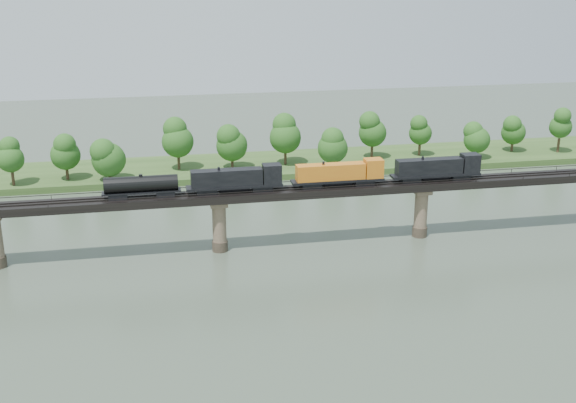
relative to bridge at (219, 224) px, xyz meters
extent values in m
plane|color=#364334|center=(0.00, -30.00, -5.46)|extent=(400.00, 400.00, 0.00)
cube|color=#2D4A1D|center=(0.00, 55.00, -4.66)|extent=(300.00, 24.00, 1.60)
cylinder|color=#473A2D|center=(0.00, 0.00, -4.46)|extent=(3.00, 3.00, 2.00)
cylinder|color=#79654F|center=(0.00, 0.00, 0.04)|extent=(2.60, 2.60, 9.00)
cube|color=#79654F|center=(0.00, 0.00, 4.04)|extent=(3.20, 3.20, 1.00)
cylinder|color=#473A2D|center=(40.00, 0.00, -4.46)|extent=(3.00, 3.00, 2.00)
cylinder|color=#79654F|center=(40.00, 0.00, 0.04)|extent=(2.60, 2.60, 9.00)
cube|color=#79654F|center=(40.00, 0.00, 4.04)|extent=(3.20, 3.20, 1.00)
cube|color=black|center=(0.00, 0.00, 5.29)|extent=(220.00, 5.00, 1.50)
cube|color=black|center=(0.00, -0.75, 6.12)|extent=(220.00, 0.12, 0.16)
cube|color=black|center=(0.00, 0.75, 6.12)|extent=(220.00, 0.12, 0.16)
cube|color=black|center=(0.00, -2.40, 6.74)|extent=(220.00, 0.10, 0.10)
cube|color=black|center=(0.00, 2.40, 6.74)|extent=(220.00, 0.10, 0.10)
cube|color=black|center=(0.00, -2.40, 6.39)|extent=(0.08, 0.08, 0.70)
cube|color=black|center=(0.00, 2.40, 6.39)|extent=(0.08, 0.08, 0.70)
cylinder|color=#382619|center=(-44.43, 46.31, -2.10)|extent=(0.70, 0.70, 3.51)
sphere|color=#1B4A15|center=(-44.43, 46.31, 2.57)|extent=(6.31, 6.31, 6.31)
sphere|color=#1B4A15|center=(-44.43, 46.31, 5.50)|extent=(4.73, 4.73, 4.73)
cylinder|color=#382619|center=(-32.24, 48.84, -2.19)|extent=(0.70, 0.70, 3.34)
sphere|color=#1B4A15|center=(-32.24, 48.84, 2.27)|extent=(7.18, 7.18, 7.18)
sphere|color=#1B4A15|center=(-32.24, 48.84, 5.06)|extent=(5.39, 5.39, 5.39)
cylinder|color=#382619|center=(-22.01, 46.15, -2.45)|extent=(0.70, 0.70, 2.83)
sphere|color=#1B4A15|center=(-22.01, 46.15, 1.32)|extent=(8.26, 8.26, 8.26)
sphere|color=#1B4A15|center=(-22.01, 46.15, 3.68)|extent=(6.19, 6.19, 6.19)
cylinder|color=#382619|center=(-5.04, 52.68, -1.88)|extent=(0.70, 0.70, 3.96)
sphere|color=#1B4A15|center=(-5.04, 52.68, 3.41)|extent=(8.07, 8.07, 8.07)
sphere|color=#1B4A15|center=(-5.04, 52.68, 6.71)|extent=(6.05, 6.05, 6.05)
cylinder|color=#382619|center=(8.52, 51.14, -2.23)|extent=(0.70, 0.70, 3.27)
sphere|color=#1B4A15|center=(8.52, 51.14, 2.13)|extent=(8.03, 8.03, 8.03)
sphere|color=#1B4A15|center=(8.52, 51.14, 4.85)|extent=(6.02, 6.02, 6.02)
cylinder|color=#382619|center=(22.65, 52.31, -1.90)|extent=(0.70, 0.70, 3.92)
sphere|color=#1B4A15|center=(22.65, 52.31, 3.33)|extent=(8.29, 8.29, 8.29)
sphere|color=#1B4A15|center=(22.65, 52.31, 6.60)|extent=(6.21, 6.21, 6.21)
cylinder|color=#382619|center=(33.59, 45.35, -2.35)|extent=(0.70, 0.70, 3.02)
sphere|color=#1B4A15|center=(33.59, 45.35, 1.69)|extent=(7.74, 7.74, 7.74)
sphere|color=#1B4A15|center=(33.59, 45.35, 4.21)|extent=(5.80, 5.80, 5.80)
cylinder|color=#382619|center=(46.81, 54.03, -1.96)|extent=(0.70, 0.70, 3.80)
sphere|color=#1B4A15|center=(46.81, 54.03, 3.10)|extent=(7.47, 7.47, 7.47)
sphere|color=#1B4A15|center=(46.81, 54.03, 6.27)|extent=(5.60, 5.60, 5.60)
cylinder|color=#382619|center=(60.48, 54.26, -2.17)|extent=(0.70, 0.70, 3.38)
sphere|color=#1B4A15|center=(60.48, 54.26, 2.34)|extent=(6.23, 6.23, 6.23)
sphere|color=#1B4A15|center=(60.48, 54.26, 5.16)|extent=(4.67, 4.67, 4.67)
cylinder|color=#382619|center=(74.35, 48.39, -2.47)|extent=(0.70, 0.70, 2.77)
sphere|color=#1B4A15|center=(74.35, 48.39, 1.22)|extent=(7.04, 7.04, 7.04)
sphere|color=#1B4A15|center=(74.35, 48.39, 3.54)|extent=(5.28, 5.28, 5.28)
cylinder|color=#382619|center=(87.62, 53.57, -2.39)|extent=(0.70, 0.70, 2.94)
sphere|color=#1B4A15|center=(87.62, 53.57, 1.54)|extent=(6.73, 6.73, 6.73)
sphere|color=#1B4A15|center=(87.62, 53.57, 3.99)|extent=(5.05, 5.05, 5.05)
cylinder|color=#382619|center=(99.73, 50.10, -1.89)|extent=(0.70, 0.70, 3.94)
sphere|color=#1B4A15|center=(99.73, 50.10, 3.37)|extent=(6.17, 6.17, 6.17)
sphere|color=#1B4A15|center=(99.73, 50.10, 6.65)|extent=(4.62, 4.62, 4.62)
cube|color=black|center=(47.72, 0.00, 6.56)|extent=(3.76, 2.26, 1.03)
cube|color=black|center=(37.37, 0.00, 6.56)|extent=(3.76, 2.26, 1.03)
cube|color=black|center=(42.54, 0.00, 7.22)|extent=(17.87, 2.82, 0.47)
cube|color=black|center=(41.13, 0.00, 8.96)|extent=(13.17, 2.54, 3.01)
cube|color=black|center=(49.60, 0.00, 9.24)|extent=(3.39, 2.82, 3.57)
cylinder|color=black|center=(42.54, 0.00, 6.70)|extent=(5.64, 1.32, 1.32)
cube|color=black|center=(27.96, 0.00, 6.56)|extent=(3.76, 2.26, 1.03)
cube|color=black|center=(17.62, 0.00, 6.56)|extent=(3.76, 2.26, 1.03)
cube|color=black|center=(22.79, 0.00, 7.22)|extent=(17.87, 2.82, 0.47)
cube|color=#C67018|center=(21.38, 0.00, 8.96)|extent=(13.17, 2.54, 3.01)
cube|color=#C67018|center=(29.84, 0.00, 9.24)|extent=(3.39, 2.82, 3.57)
cylinder|color=black|center=(22.79, 0.00, 6.70)|extent=(5.64, 1.32, 1.32)
cube|color=black|center=(8.21, 0.00, 6.56)|extent=(3.76, 2.26, 1.03)
cube|color=black|center=(-2.14, 0.00, 6.56)|extent=(3.76, 2.26, 1.03)
cube|color=black|center=(3.04, 0.00, 7.22)|extent=(17.87, 2.82, 0.47)
cube|color=black|center=(1.63, 0.00, 8.96)|extent=(13.17, 2.54, 3.01)
cube|color=black|center=(10.09, 0.00, 9.24)|extent=(3.39, 2.82, 3.57)
cylinder|color=black|center=(3.04, 0.00, 6.70)|extent=(5.64, 1.32, 1.32)
cube|color=black|center=(-9.66, 0.00, 6.56)|extent=(3.29, 2.07, 1.03)
cube|color=black|center=(-18.13, 0.00, 6.56)|extent=(3.29, 2.07, 1.03)
cube|color=black|center=(-13.89, 0.00, 7.17)|extent=(14.11, 2.26, 0.28)
cylinder|color=black|center=(-13.89, 0.00, 8.67)|extent=(13.17, 2.82, 2.82)
cylinder|color=black|center=(-13.89, 0.00, 10.18)|extent=(0.66, 0.66, 0.47)
camera|label=1|loc=(-11.63, -127.29, 46.86)|focal=45.00mm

